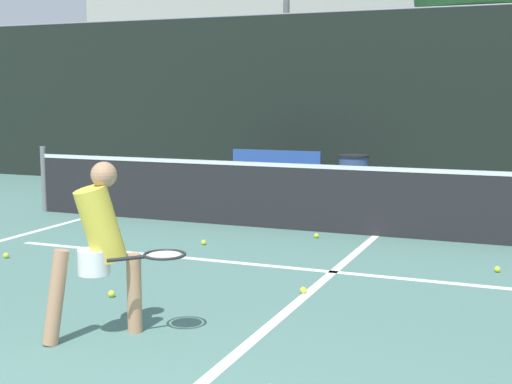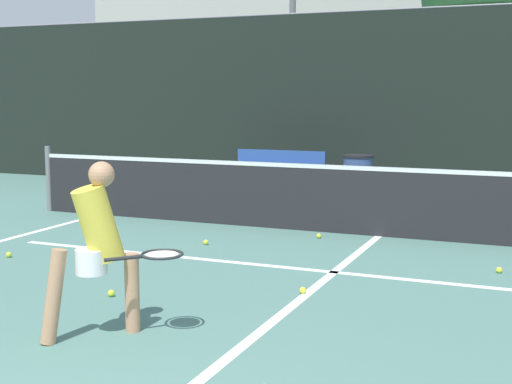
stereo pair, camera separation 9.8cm
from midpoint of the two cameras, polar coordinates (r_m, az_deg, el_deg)
The scene contains 14 objects.
court_service_line at distance 7.82m, azimuth 5.84°, elevation -6.37°, with size 8.25×0.10×0.01m, color white.
court_center_mark at distance 6.61m, azimuth 2.65°, elevation -9.01°, with size 0.10×6.89×0.01m, color white.
net at distance 9.75m, azimuth 9.35°, elevation -0.55°, with size 11.09×0.09×1.07m.
fence_back at distance 13.72m, azimuth 13.26°, elevation 6.93°, with size 24.00×0.06×3.50m.
player_practicing at distance 5.72m, azimuth -12.82°, elevation -3.96°, with size 1.06×0.83×1.41m.
tennis_ball_scattered_0 at distance 9.16m, azimuth -4.51°, elevation -4.04°, with size 0.07×0.07×0.07m, color #D1E033.
tennis_ball_scattered_2 at distance 6.99m, azimuth -11.89°, elevation -7.98°, with size 0.07×0.07×0.07m, color #D1E033.
tennis_ball_scattered_5 at distance 8.93m, azimuth -19.66°, elevation -4.80°, with size 0.07×0.07×0.07m, color #D1E033.
tennis_ball_scattered_6 at distance 8.18m, azimuth 18.42°, elevation -5.89°, with size 0.07×0.07×0.07m, color #D1E033.
tennis_ball_scattered_10 at distance 6.98m, azimuth 3.40°, elevation -7.84°, with size 0.07×0.07×0.07m, color #D1E033.
tennis_ball_scattered_11 at distance 9.59m, azimuth 4.56°, elevation -3.51°, with size 0.07×0.07×0.07m, color #D1E033.
courtside_bench at distance 13.40m, azimuth 1.25°, elevation 1.68°, with size 1.76×0.41×0.86m.
trash_bin at distance 12.75m, azimuth 7.57°, elevation 1.08°, with size 0.54×0.54×0.85m.
building_far at distance 29.95m, azimuth 18.15°, elevation 9.87°, with size 36.00×2.40×6.32m, color #B2ADA3.
Camera 1 is at (2.03, -2.14, 1.92)m, focal length 50.00 mm.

